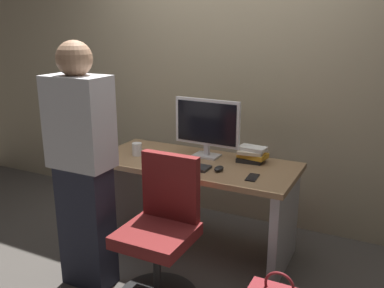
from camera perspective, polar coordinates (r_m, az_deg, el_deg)
The scene contains 11 objects.
ground_plane at distance 3.48m, azimuth 0.38°, elevation -13.77°, with size 9.00×9.00×0.00m, color #4C4742.
wall_back at distance 3.70m, azimuth 5.62°, elevation 12.43°, with size 6.40×0.10×3.00m, color tan.
desk at distance 3.25m, azimuth 0.40°, elevation -5.98°, with size 1.54×0.68×0.72m.
office_chair at distance 2.74m, azimuth -4.24°, elevation -12.40°, with size 0.52×0.52×0.94m.
person_at_desk at distance 2.78m, azimuth -14.66°, elevation -3.13°, with size 0.40×0.24×1.64m.
monitor at distance 3.22m, azimuth 2.04°, elevation 2.62°, with size 0.54×0.15×0.46m.
keyboard at distance 3.07m, azimuth -1.39°, elevation -2.86°, with size 0.43×0.13×0.02m, color #262626.
mouse at distance 2.98m, azimuth 3.67°, elevation -3.36°, with size 0.06×0.10×0.03m, color black.
cup_near_keyboard at distance 3.34m, azimuth -7.49°, elevation -0.71°, with size 0.08×0.08×0.10m, color silver.
book_stack at distance 3.19m, azimuth 8.13°, elevation -1.39°, with size 0.23×0.18×0.12m.
cell_phone at distance 2.87m, azimuth 8.22°, elevation -4.52°, with size 0.07×0.14×0.01m, color black.
Camera 1 is at (1.33, -2.71, 1.73)m, focal length 39.21 mm.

